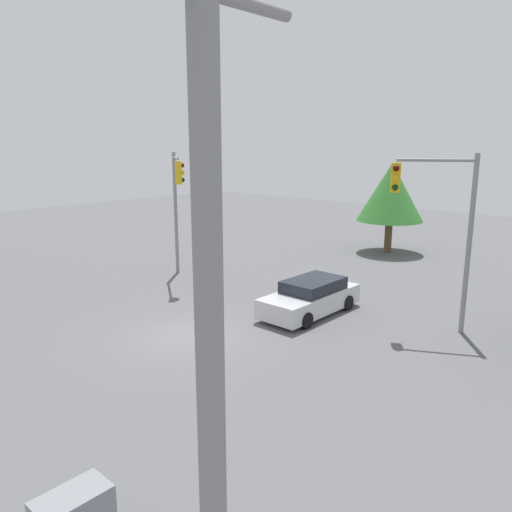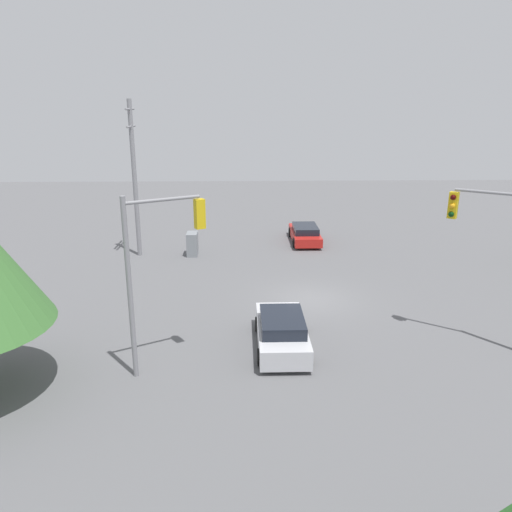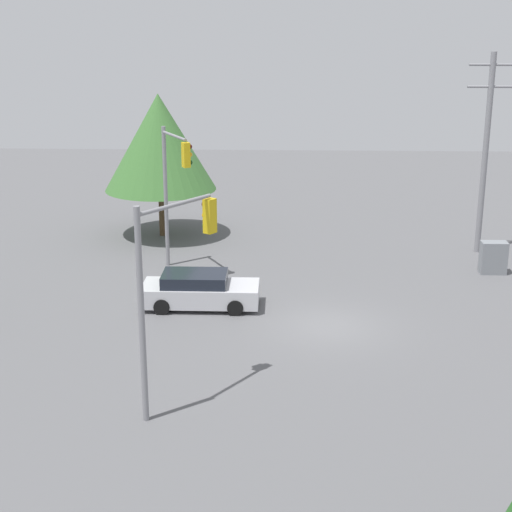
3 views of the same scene
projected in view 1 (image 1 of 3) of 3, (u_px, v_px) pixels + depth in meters
ground_plane at (186, 336)px, 18.08m from camera, size 80.00×80.00×0.00m
sedan_silver at (310, 297)px, 20.37m from camera, size 4.66×2.02×1.42m
traffic_signal_main at (440, 214)px, 17.74m from camera, size 1.63×2.65×6.51m
traffic_signal_cross at (177, 195)px, 24.90m from camera, size 2.02×2.76×6.38m
utility_pole_tall at (209, 332)px, 4.68m from camera, size 2.20×0.28×9.64m
tree_behind at (391, 192)px, 31.21m from camera, size 4.13×4.13×5.66m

